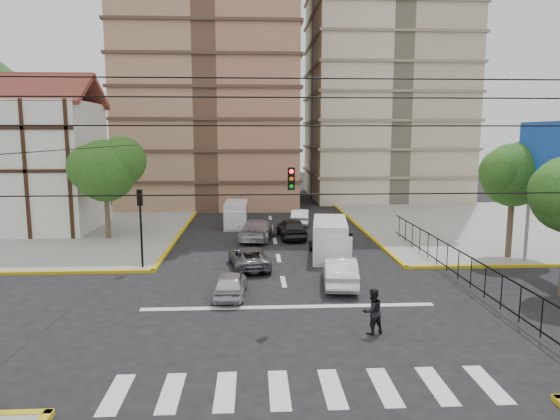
{
  "coord_description": "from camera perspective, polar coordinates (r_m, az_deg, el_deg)",
  "views": [
    {
      "loc": [
        -1.52,
        -19.91,
        7.57
      ],
      "look_at": [
        -0.26,
        3.47,
        4.0
      ],
      "focal_mm": 32.0,
      "sensor_mm": 36.0,
      "label": 1
    }
  ],
  "objects": [
    {
      "name": "van_right_lane",
      "position": [
        30.83,
        5.79,
        -3.45
      ],
      "size": [
        2.68,
        5.36,
        2.31
      ],
      "rotation": [
        0.0,
        0.0,
        -0.14
      ],
      "color": "silver",
      "rests_on": "ground"
    },
    {
      "name": "traffic_light_nw",
      "position": [
        28.76,
        -15.66,
        -0.57
      ],
      "size": [
        0.28,
        0.22,
        4.4
      ],
      "color": "black",
      "rests_on": "ground"
    },
    {
      "name": "sidewalk_ne",
      "position": [
        45.96,
        24.9,
        -1.53
      ],
      "size": [
        26.0,
        26.0,
        0.15
      ],
      "primitive_type": "cube",
      "color": "gray",
      "rests_on": "ground"
    },
    {
      "name": "billboard",
      "position": [
        30.48,
        28.63,
        4.66
      ],
      "size": [
        0.36,
        6.2,
        8.1
      ],
      "color": "slate",
      "rests_on": "ground"
    },
    {
      "name": "sidewalk_nw",
      "position": [
        44.61,
        -27.52,
        -1.99
      ],
      "size": [
        26.0,
        26.0,
        0.15
      ],
      "primitive_type": "cube",
      "color": "gray",
      "rests_on": "ground"
    },
    {
      "name": "tudor_building",
      "position": [
        43.63,
        -26.8,
        4.7
      ],
      "size": [
        10.8,
        8.05,
        12.23
      ],
      "color": "silver",
      "rests_on": "ground"
    },
    {
      "name": "ground",
      "position": [
        21.35,
        1.23,
        -12.1
      ],
      "size": [
        160.0,
        160.0,
        0.0
      ],
      "primitive_type": "plane",
      "color": "black",
      "rests_on": "ground"
    },
    {
      "name": "car_white_rear_right",
      "position": [
        42.04,
        2.31,
        -0.78
      ],
      "size": [
        1.91,
        4.22,
        1.34
      ],
      "primitive_type": "imported",
      "rotation": [
        0.0,
        0.0,
        3.02
      ],
      "color": "white",
      "rests_on": "ground"
    },
    {
      "name": "stop_line",
      "position": [
        22.47,
        1.0,
        -11.0
      ],
      "size": [
        13.0,
        0.4,
        0.01
      ],
      "primitive_type": "cube",
      "color": "silver",
      "rests_on": "ground"
    },
    {
      "name": "car_white_front_right",
      "position": [
        25.49,
        6.84,
        -6.92
      ],
      "size": [
        2.05,
        4.67,
        1.49
      ],
      "primitive_type": "imported",
      "rotation": [
        0.0,
        0.0,
        3.04
      ],
      "color": "white",
      "rests_on": "ground"
    },
    {
      "name": "car_darkgrey_mid_right",
      "position": [
        36.5,
        1.33,
        -2.08
      ],
      "size": [
        2.19,
        4.62,
        1.53
      ],
      "primitive_type": "imported",
      "rotation": [
        0.0,
        0.0,
        3.23
      ],
      "color": "black",
      "rests_on": "ground"
    },
    {
      "name": "traffic_light_hanging",
      "position": [
        18.01,
        1.78,
        3.35
      ],
      "size": [
        18.0,
        9.12,
        0.92
      ],
      "color": "black",
      "rests_on": "ground"
    },
    {
      "name": "park_fence",
      "position": [
        27.64,
        19.61,
        -7.74
      ],
      "size": [
        0.1,
        22.5,
        1.66
      ],
      "primitive_type": null,
      "color": "black",
      "rests_on": "ground"
    },
    {
      "name": "car_silver_front_left",
      "position": [
        23.78,
        -5.69,
        -8.4
      ],
      "size": [
        1.61,
        3.64,
        1.22
      ],
      "primitive_type": "imported",
      "rotation": [
        0.0,
        0.0,
        3.09
      ],
      "color": "#BBBCC0",
      "rests_on": "ground"
    },
    {
      "name": "tree_tudor",
      "position": [
        37.46,
        -19.23,
        4.59
      ],
      "size": [
        5.39,
        4.4,
        7.43
      ],
      "color": "#473828",
      "rests_on": "ground"
    },
    {
      "name": "car_grey_mid_left",
      "position": [
        28.61,
        -3.59,
        -5.43
      ],
      "size": [
        2.65,
        4.63,
        1.22
      ],
      "primitive_type": "imported",
      "rotation": [
        0.0,
        0.0,
        3.29
      ],
      "color": "#5A5D62",
      "rests_on": "ground"
    },
    {
      "name": "pedestrian_crosswalk",
      "position": [
        19.69,
        10.52,
        -11.31
      ],
      "size": [
        1.05,
        0.95,
        1.78
      ],
      "primitive_type": "imported",
      "rotation": [
        0.0,
        0.0,
        3.52
      ],
      "color": "black",
      "rests_on": "ground"
    },
    {
      "name": "van_left_lane",
      "position": [
        41.01,
        -5.05,
        -0.6
      ],
      "size": [
        1.93,
        4.54,
        2.04
      ],
      "rotation": [
        0.0,
        0.0,
        -0.01
      ],
      "color": "silver",
      "rests_on": "ground"
    },
    {
      "name": "tree_park_c",
      "position": [
        32.94,
        25.27,
        3.95
      ],
      "size": [
        4.65,
        3.8,
        7.25
      ],
      "color": "#473828",
      "rests_on": "ground"
    },
    {
      "name": "car_silver_rear_left",
      "position": [
        36.07,
        -2.63,
        -2.24
      ],
      "size": [
        2.91,
        5.42,
        1.49
      ],
      "primitive_type": "imported",
      "rotation": [
        0.0,
        0.0,
        2.98
      ],
      "color": "#AAAAAE",
      "rests_on": "ground"
    },
    {
      "name": "crosswalk_stripes",
      "position": [
        15.9,
        2.96,
        -19.74
      ],
      "size": [
        12.0,
        2.4,
        0.01
      ],
      "primitive_type": "cube",
      "color": "silver",
      "rests_on": "ground"
    }
  ]
}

